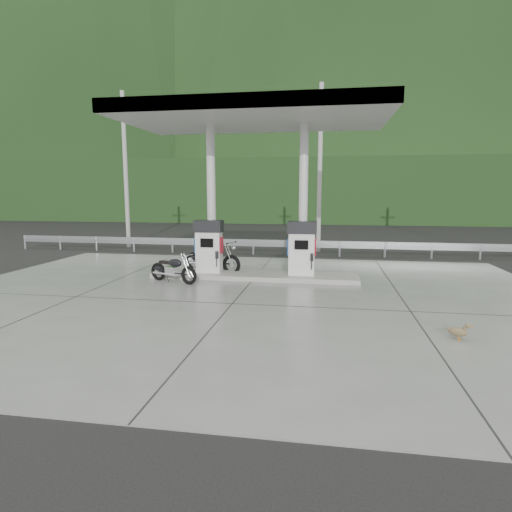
% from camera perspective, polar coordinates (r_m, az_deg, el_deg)
% --- Properties ---
extents(ground, '(160.00, 160.00, 0.00)m').
position_cam_1_polar(ground, '(12.29, -2.16, -5.27)').
color(ground, black).
rests_on(ground, ground).
extents(forecourt_apron, '(18.00, 14.00, 0.02)m').
position_cam_1_polar(forecourt_apron, '(12.29, -2.16, -5.22)').
color(forecourt_apron, slate).
rests_on(forecourt_apron, ground).
extents(pump_island, '(7.00, 1.40, 0.15)m').
position_cam_1_polar(pump_island, '(14.67, -0.19, -2.60)').
color(pump_island, gray).
rests_on(pump_island, forecourt_apron).
extents(gas_pump_left, '(0.95, 0.55, 1.80)m').
position_cam_1_polar(gas_pump_left, '(14.86, -6.29, 1.30)').
color(gas_pump_left, silver).
rests_on(gas_pump_left, pump_island).
extents(gas_pump_right, '(0.95, 0.55, 1.80)m').
position_cam_1_polar(gas_pump_right, '(14.33, 6.13, 1.03)').
color(gas_pump_right, silver).
rests_on(gas_pump_right, pump_island).
extents(canopy_column_left, '(0.30, 0.30, 5.00)m').
position_cam_1_polar(canopy_column_left, '(15.13, -5.97, 7.51)').
color(canopy_column_left, silver).
rests_on(canopy_column_left, pump_island).
extents(canopy_column_right, '(0.30, 0.30, 5.00)m').
position_cam_1_polar(canopy_column_right, '(14.61, 6.32, 7.47)').
color(canopy_column_right, silver).
rests_on(canopy_column_right, pump_island).
extents(canopy_roof, '(8.50, 5.00, 0.40)m').
position_cam_1_polar(canopy_roof, '(14.59, -0.20, 18.17)').
color(canopy_roof, beige).
rests_on(canopy_roof, canopy_column_left).
extents(guardrail, '(26.00, 0.16, 1.42)m').
position_cam_1_polar(guardrail, '(19.96, 2.47, 2.16)').
color(guardrail, '#94979B').
rests_on(guardrail, ground).
extents(road, '(60.00, 7.00, 0.01)m').
position_cam_1_polar(road, '(23.50, 3.50, 1.39)').
color(road, black).
rests_on(road, ground).
extents(utility_pole_a, '(0.22, 0.22, 8.00)m').
position_cam_1_polar(utility_pole_a, '(23.63, -16.99, 10.79)').
color(utility_pole_a, '#9C9C96').
rests_on(utility_pole_a, ground).
extents(utility_pole_b, '(0.22, 0.22, 8.00)m').
position_cam_1_polar(utility_pole_b, '(21.22, 8.51, 11.36)').
color(utility_pole_b, '#9C9C96').
rests_on(utility_pole_b, ground).
extents(tree_band, '(80.00, 6.00, 6.00)m').
position_cam_1_polar(tree_band, '(41.76, 6.24, 8.62)').
color(tree_band, black).
rests_on(tree_band, ground).
extents(forested_hills, '(100.00, 40.00, 140.00)m').
position_cam_1_polar(forested_hills, '(71.79, 7.59, 6.17)').
color(forested_hills, black).
rests_on(forested_hills, ground).
extents(motorcycle_left, '(1.86, 1.18, 0.84)m').
position_cam_1_polar(motorcycle_left, '(14.12, -11.00, -1.77)').
color(motorcycle_left, black).
rests_on(motorcycle_left, forecourt_apron).
extents(motorcycle_right, '(2.24, 1.27, 1.01)m').
position_cam_1_polar(motorcycle_right, '(15.59, -5.81, -0.37)').
color(motorcycle_right, black).
rests_on(motorcycle_right, forecourt_apron).
extents(duck, '(0.44, 0.28, 0.31)m').
position_cam_1_polar(duck, '(9.53, 25.31, -9.15)').
color(duck, brown).
rests_on(duck, forecourt_apron).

